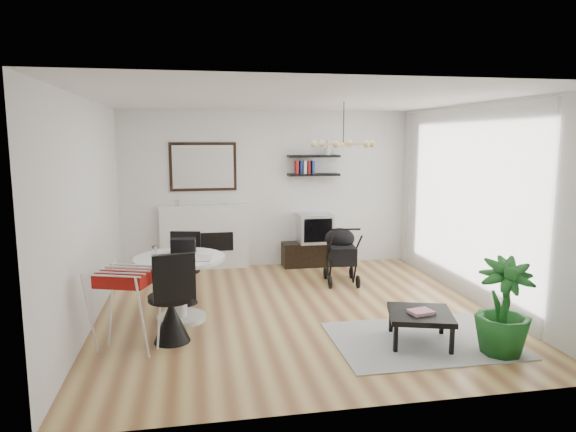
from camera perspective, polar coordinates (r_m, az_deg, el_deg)
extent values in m
plane|color=#926138|center=(6.81, 0.86, -10.45)|extent=(5.00, 5.00, 0.00)
plane|color=white|center=(6.45, 0.92, 12.85)|extent=(5.00, 5.00, 0.00)
plane|color=white|center=(8.94, -2.28, 3.01)|extent=(5.00, 0.00, 5.00)
plane|color=white|center=(6.49, -21.32, 0.28)|extent=(0.00, 5.00, 5.00)
plane|color=white|center=(7.40, 20.23, 1.31)|extent=(0.00, 5.00, 5.00)
cube|color=white|center=(7.52, 18.80, 1.49)|extent=(0.04, 3.60, 2.60)
cube|color=white|center=(8.89, -9.21, -2.34)|extent=(1.50, 0.15, 1.10)
cube|color=black|center=(8.84, -9.19, -2.86)|extent=(0.95, 0.06, 0.32)
cube|color=black|center=(8.81, -9.41, 5.43)|extent=(1.12, 0.03, 0.82)
cube|color=white|center=(8.79, -9.41, 5.42)|extent=(1.02, 0.01, 0.72)
cube|color=black|center=(8.94, 2.86, 4.61)|extent=(0.90, 0.25, 0.04)
cube|color=black|center=(8.92, 2.87, 6.66)|extent=(0.90, 0.25, 0.04)
cube|color=black|center=(9.07, 2.90, -4.22)|extent=(1.11, 0.39, 0.42)
cube|color=silver|center=(8.98, 2.99, -1.35)|extent=(0.58, 0.51, 0.51)
cube|color=black|center=(8.75, 3.37, -1.62)|extent=(0.49, 0.01, 0.41)
cylinder|color=white|center=(6.58, -11.75, -11.02)|extent=(0.59, 0.59, 0.06)
cylinder|color=white|center=(6.47, -11.85, -7.83)|extent=(0.15, 0.15, 0.70)
cylinder|color=white|center=(6.37, -11.96, -4.64)|extent=(1.10, 1.10, 0.04)
imported|color=black|center=(6.32, -12.62, -4.43)|extent=(0.38, 0.26, 0.03)
cube|color=black|center=(6.56, -11.56, -3.24)|extent=(0.32, 0.21, 0.18)
cube|color=white|center=(6.23, -10.19, -4.65)|extent=(0.43, 0.38, 0.01)
cylinder|color=white|center=(6.53, -14.64, -3.73)|extent=(0.07, 0.07, 0.11)
cylinder|color=black|center=(7.10, -11.58, -5.89)|extent=(0.46, 0.46, 0.05)
cone|color=black|center=(7.16, -11.52, -7.82)|extent=(0.37, 0.37, 0.44)
cube|color=black|center=(7.24, -11.29, -3.50)|extent=(0.41, 0.12, 0.47)
cylinder|color=black|center=(5.82, -12.90, -8.83)|extent=(0.49, 0.49, 0.06)
cone|color=black|center=(5.90, -12.81, -11.31)|extent=(0.40, 0.40, 0.47)
cube|color=black|center=(5.53, -12.53, -6.72)|extent=(0.44, 0.15, 0.50)
cube|color=maroon|center=(5.59, -17.70, -6.57)|extent=(0.59, 0.46, 0.14)
cube|color=black|center=(7.97, 5.97, -4.21)|extent=(0.45, 0.62, 0.27)
ellipsoid|color=black|center=(8.10, 5.79, -2.48)|extent=(0.46, 0.46, 0.33)
cylinder|color=black|center=(7.53, 6.48, -1.48)|extent=(0.42, 0.08, 0.03)
torus|color=black|center=(8.29, 4.17, -6.35)|extent=(0.07, 0.21, 0.20)
torus|color=black|center=(8.35, 7.05, -6.27)|extent=(0.07, 0.21, 0.20)
torus|color=black|center=(7.78, 4.71, -7.36)|extent=(0.07, 0.21, 0.20)
torus|color=black|center=(7.85, 7.78, -7.27)|extent=(0.07, 0.21, 0.20)
cube|color=#9E9E9E|center=(6.04, 14.59, -13.20)|extent=(1.96, 1.41, 0.01)
cube|color=black|center=(5.86, 14.49, -10.57)|extent=(0.83, 0.83, 0.06)
cube|color=black|center=(5.62, 11.87, -13.18)|extent=(0.04, 0.04, 0.29)
cube|color=black|center=(5.70, 17.75, -13.09)|extent=(0.04, 0.04, 0.29)
cube|color=black|center=(6.15, 11.37, -11.22)|extent=(0.04, 0.04, 0.29)
cube|color=black|center=(6.22, 16.72, -11.17)|extent=(0.04, 0.04, 0.29)
cube|color=#B32C44|center=(5.80, 14.55, -10.27)|extent=(0.28, 0.23, 0.04)
imported|color=#18551B|center=(5.79, 22.82, -9.33)|extent=(0.70, 0.70, 1.01)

